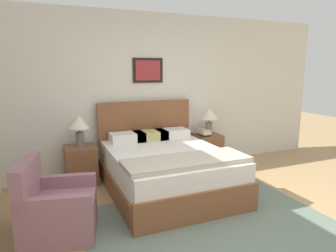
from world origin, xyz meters
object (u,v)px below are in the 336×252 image
bed (167,168)px  nightstand_near_window (81,165)px  table_lamp_near_window (79,124)px  table_lamp_by_door (209,115)px  armchair (56,209)px  nightstand_by_door (207,150)px

bed → nightstand_near_window: 1.31m
bed → table_lamp_near_window: bed is taller
bed → table_lamp_by_door: 1.44m
bed → nightstand_near_window: bed is taller
bed → armchair: 1.62m
nightstand_by_door → table_lamp_by_door: size_ratio=1.23×
nightstand_near_window → table_lamp_by_door: table_lamp_by_door is taller
bed → table_lamp_near_window: (-1.08, 0.72, 0.58)m
table_lamp_near_window → table_lamp_by_door: size_ratio=1.00×
armchair → table_lamp_near_window: bearing=175.3°
bed → table_lamp_by_door: bearing=33.3°
armchair → nightstand_near_window: bearing=175.5°
armchair → table_lamp_by_door: table_lamp_by_door is taller
nightstand_by_door → armchair: bearing=-152.2°
table_lamp_by_door → armchair: bearing=-152.7°
nightstand_by_door → table_lamp_near_window: 2.25m
table_lamp_near_window → table_lamp_by_door: same height
nightstand_near_window → table_lamp_by_door: bearing=-0.5°
bed → nightstand_by_door: 1.31m
nightstand_near_window → nightstand_by_door: size_ratio=1.00×
bed → nightstand_near_window: (-1.08, 0.74, -0.04)m
armchair → nightstand_near_window: 1.42m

